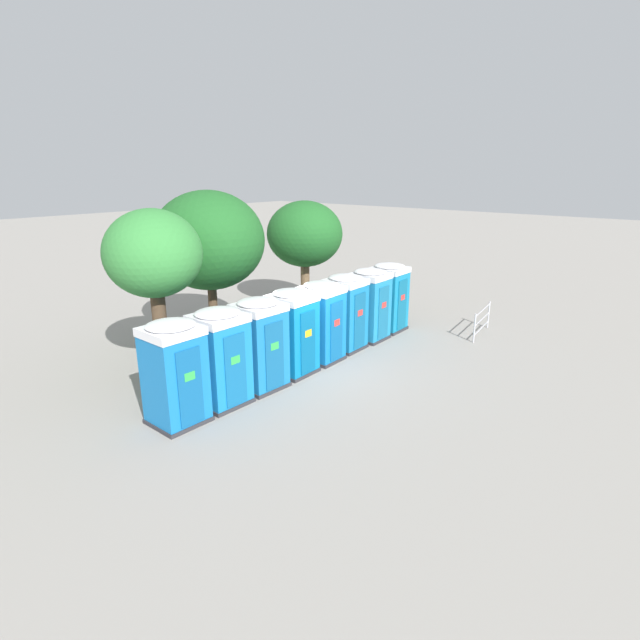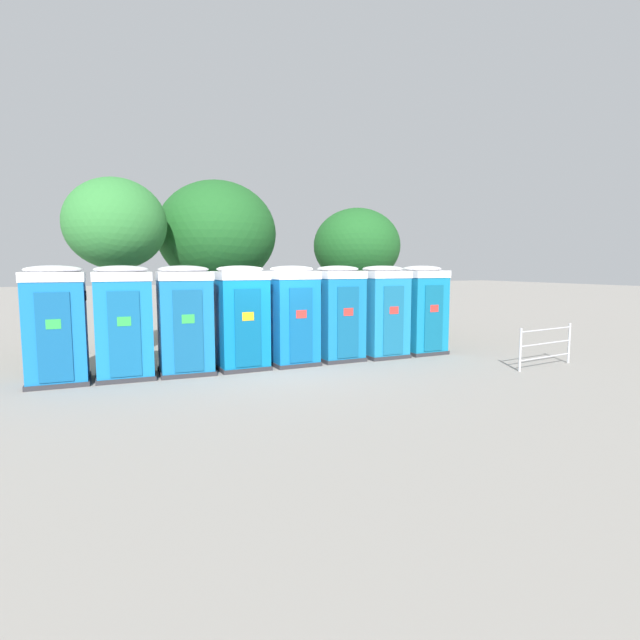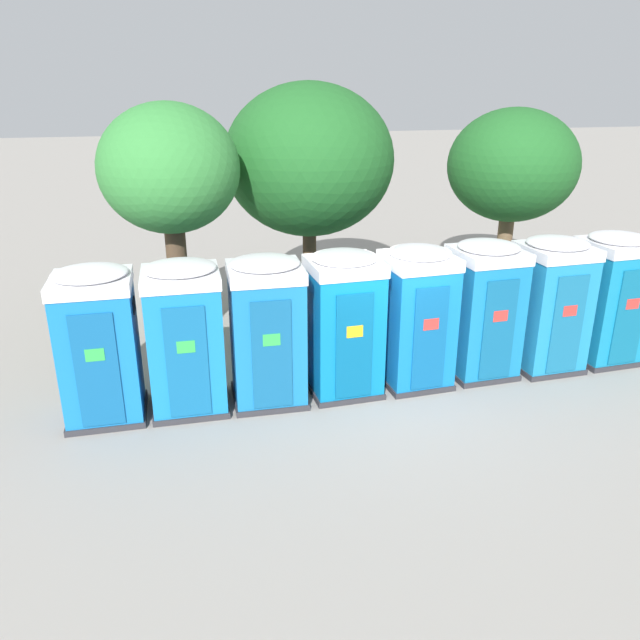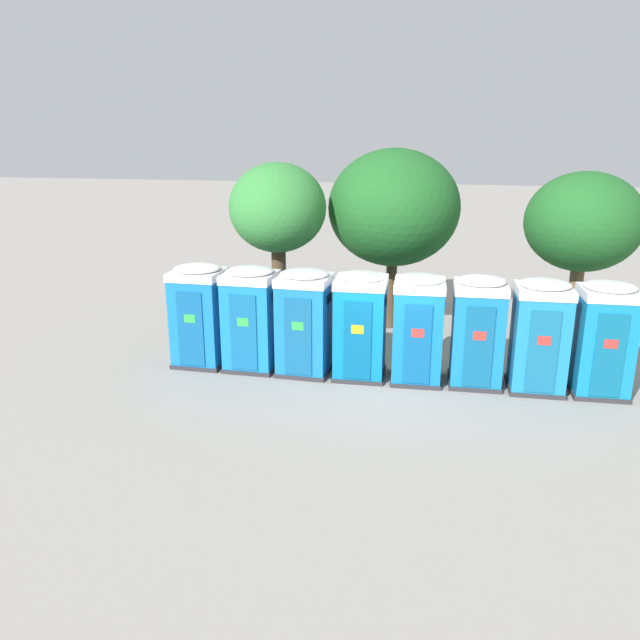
{
  "view_description": "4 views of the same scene",
  "coord_description": "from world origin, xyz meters",
  "views": [
    {
      "loc": [
        -10.81,
        -9.3,
        5.85
      ],
      "look_at": [
        0.64,
        0.29,
        1.32
      ],
      "focal_mm": 28.0,
      "sensor_mm": 36.0,
      "label": 1
    },
    {
      "loc": [
        -3.74,
        -11.7,
        2.52
      ],
      "look_at": [
        1.48,
        0.3,
        1.11
      ],
      "focal_mm": 28.0,
      "sensor_mm": 36.0,
      "label": 2
    },
    {
      "loc": [
        -3.43,
        -9.41,
        5.17
      ],
      "look_at": [
        -1.09,
        0.28,
        1.36
      ],
      "focal_mm": 35.0,
      "sensor_mm": 36.0,
      "label": 3
    },
    {
      "loc": [
        1.29,
        -13.63,
        5.6
      ],
      "look_at": [
        -1.65,
        0.27,
        1.33
      ],
      "focal_mm": 35.0,
      "sensor_mm": 36.0,
      "label": 4
    }
  ],
  "objects": [
    {
      "name": "portapotty_1",
      "position": [
        -3.36,
        0.25,
        1.28
      ],
      "size": [
        1.25,
        1.21,
        2.54
      ],
      "color": "#2D2D33",
      "rests_on": "ground"
    },
    {
      "name": "street_tree_2",
      "position": [
        -0.35,
        4.33,
        3.55
      ],
      "size": [
        3.74,
        3.74,
        5.21
      ],
      "color": "#4C3826",
      "rests_on": "ground"
    },
    {
      "name": "street_tree_1",
      "position": [
        4.83,
        4.64,
        3.24
      ],
      "size": [
        3.16,
        3.16,
        4.63
      ],
      "color": "brown",
      "rests_on": "ground"
    },
    {
      "name": "portapotty_2",
      "position": [
        -2.02,
        0.22,
        1.28
      ],
      "size": [
        1.26,
        1.23,
        2.54
      ],
      "color": "#2D2D33",
      "rests_on": "ground"
    },
    {
      "name": "portapotty_3",
      "position": [
        -0.67,
        0.24,
        1.28
      ],
      "size": [
        1.25,
        1.24,
        2.54
      ],
      "color": "#2D2D33",
      "rests_on": "ground"
    },
    {
      "name": "portapotty_6",
      "position": [
        3.36,
        0.29,
        1.28
      ],
      "size": [
        1.24,
        1.23,
        2.54
      ],
      "color": "#2D2D33",
      "rests_on": "ground"
    },
    {
      "name": "portapotty_4",
      "position": [
        0.67,
        0.26,
        1.28
      ],
      "size": [
        1.22,
        1.25,
        2.54
      ],
      "color": "#2D2D33",
      "rests_on": "ground"
    },
    {
      "name": "ground_plane",
      "position": [
        0.0,
        0.0,
        0.0
      ],
      "size": [
        120.0,
        120.0,
        0.0
      ],
      "primitive_type": "plane",
      "color": "gray"
    },
    {
      "name": "street_tree_0",
      "position": [
        -3.37,
        2.86,
        3.59
      ],
      "size": [
        2.65,
        2.65,
        4.86
      ],
      "color": "#4C3826",
      "rests_on": "ground"
    },
    {
      "name": "portapotty_0",
      "position": [
        -4.7,
        0.26,
        1.28
      ],
      "size": [
        1.24,
        1.21,
        2.54
      ],
      "color": "#2D2D33",
      "rests_on": "ground"
    },
    {
      "name": "portapotty_5",
      "position": [
        2.01,
        0.34,
        1.28
      ],
      "size": [
        1.22,
        1.24,
        2.54
      ],
      "color": "#2D2D33",
      "rests_on": "ground"
    },
    {
      "name": "portapotty_7",
      "position": [
        4.7,
        0.34,
        1.28
      ],
      "size": [
        1.23,
        1.24,
        2.54
      ],
      "color": "#2D2D33",
      "rests_on": "ground"
    }
  ]
}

